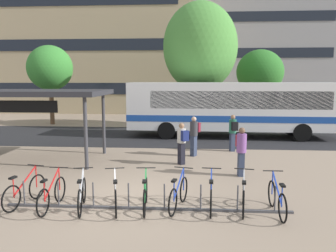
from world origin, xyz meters
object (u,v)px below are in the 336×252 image
commuter_maroon_pack_0 (194,133)px  street_tree_2 (50,68)px  parked_bicycle_blue_8 (277,199)px  street_tree_0 (200,47)px  parked_bicycle_blue_6 (211,196)px  parked_bicycle_red_0 (25,191)px  commuter_red_pack_3 (241,148)px  city_bus (231,107)px  parked_bicycle_white_3 (115,196)px  parked_bicycle_blue_5 (179,194)px  parked_bicycle_silver_7 (243,196)px  commuter_black_pack_1 (233,130)px  parked_bicycle_green_4 (145,195)px  parked_bicycle_silver_2 (82,195)px  transit_shelter (29,95)px  parked_bicycle_red_1 (52,195)px  street_tree_1 (260,72)px  commuter_navy_pack_2 (182,141)px

commuter_maroon_pack_0 → street_tree_2: 14.93m
parked_bicycle_blue_8 → street_tree_0: (-1.58, 15.19, 5.20)m
street_tree_2 → parked_bicycle_blue_6: bearing=-55.5°
parked_bicycle_red_0 → commuter_red_pack_3: (6.20, 3.21, 0.61)m
city_bus → parked_bicycle_blue_6: (-1.78, -11.31, -1.39)m
city_bus → parked_bicycle_white_3: (-4.24, -11.48, -1.39)m
city_bus → parked_bicycle_blue_5: (-2.62, -11.29, -1.39)m
commuter_maroon_pack_0 → commuter_red_pack_3: commuter_maroon_pack_0 is taller
commuter_maroon_pack_0 → street_tree_2: street_tree_2 is taller
parked_bicycle_white_3 → parked_bicycle_blue_8: same height
parked_bicycle_silver_7 → parked_bicycle_blue_8: 0.82m
commuter_black_pack_1 → commuter_red_pack_3: 4.08m
parked_bicycle_blue_8 → commuter_black_pack_1: 7.46m
parked_bicycle_blue_5 → street_tree_0: 15.91m
parked_bicycle_green_4 → street_tree_0: size_ratio=0.20×
parked_bicycle_silver_2 → transit_shelter: transit_shelter is taller
parked_bicycle_red_0 → parked_bicycle_blue_6: same height
parked_bicycle_red_1 → street_tree_0: street_tree_0 is taller
parked_bicycle_white_3 → parked_bicycle_silver_7: size_ratio=0.99×
parked_bicycle_blue_6 → street_tree_1: (4.99, 19.28, 3.59)m
parked_bicycle_blue_5 → commuter_navy_pack_2: commuter_navy_pack_2 is taller
street_tree_2 → parked_bicycle_red_1: bearing=-67.0°
commuter_navy_pack_2 → parked_bicycle_silver_2: bearing=119.3°
city_bus → parked_bicycle_red_0: size_ratio=7.13×
city_bus → commuter_maroon_pack_0: city_bus is taller
parked_bicycle_green_4 → parked_bicycle_blue_6: bearing=-92.3°
parked_bicycle_white_3 → street_tree_2: (-8.59, 16.29, 3.83)m
parked_bicycle_red_1 → parked_bicycle_blue_6: bearing=-86.0°
parked_bicycle_white_3 → street_tree_1: 21.14m
parked_bicycle_silver_2 → street_tree_1: bearing=-35.5°
city_bus → transit_shelter: 11.03m
city_bus → street_tree_1: size_ratio=2.09×
transit_shelter → street_tree_0: street_tree_0 is taller
parked_bicycle_blue_6 → transit_shelter: size_ratio=0.27×
commuter_black_pack_1 → street_tree_0: (-1.38, 7.77, 4.58)m
parked_bicycle_red_1 → street_tree_1: bearing=-24.0°
parked_bicycle_red_0 → transit_shelter: transit_shelter is taller
parked_bicycle_silver_7 → commuter_black_pack_1: 7.33m
parked_bicycle_blue_5 → parked_bicycle_blue_8: (2.47, -0.18, 0.00)m
city_bus → commuter_navy_pack_2: city_bus is taller
commuter_red_pack_3 → parked_bicycle_blue_6: bearing=-25.4°
parked_bicycle_blue_6 → commuter_red_pack_3: (1.22, 3.20, 0.61)m
parked_bicycle_red_1 → parked_bicycle_blue_5: size_ratio=1.02×
transit_shelter → commuter_maroon_pack_0: bearing=9.4°
city_bus → parked_bicycle_blue_5: city_bus is taller
parked_bicycle_red_1 → street_tree_1: (9.14, 19.49, 3.59)m
commuter_black_pack_1 → street_tree_1: (3.56, 12.01, 2.98)m
street_tree_2 → parked_bicycle_green_4: bearing=-60.0°
transit_shelter → parked_bicycle_blue_8: bearing=-31.0°
parked_bicycle_silver_7 → commuter_black_pack_1: commuter_black_pack_1 is taller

